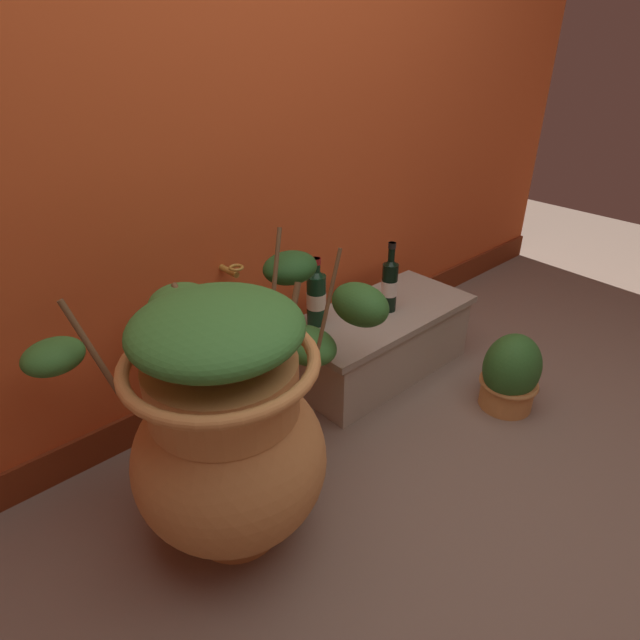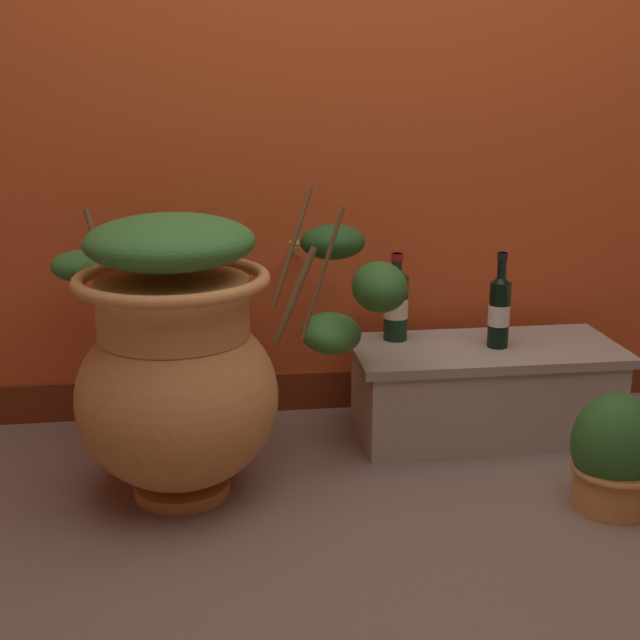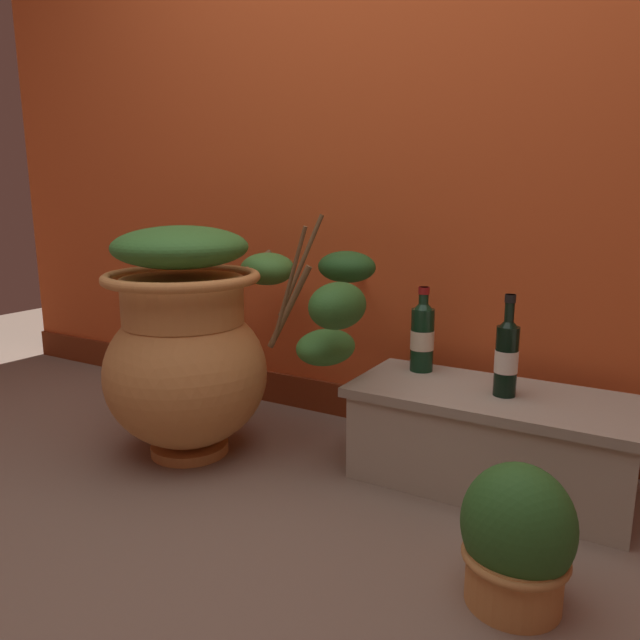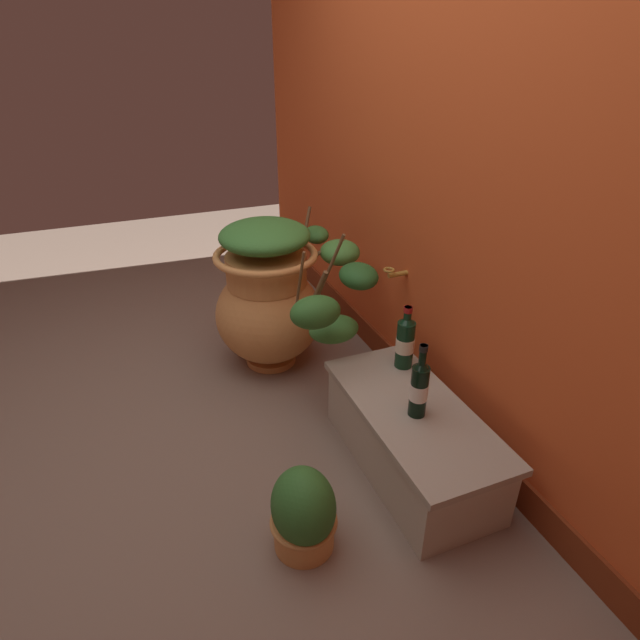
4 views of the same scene
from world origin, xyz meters
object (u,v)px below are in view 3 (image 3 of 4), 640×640
object	(u,v)px
terracotta_urn	(195,342)
wine_bottle_middle	(507,354)
wine_bottle_left	(422,333)
potted_shrub	(517,540)

from	to	relation	value
terracotta_urn	wine_bottle_middle	world-z (taller)	terracotta_urn
terracotta_urn	wine_bottle_left	bearing A→B (deg)	29.76
wine_bottle_left	potted_shrub	xyz separation A→B (m)	(0.48, -0.65, -0.28)
potted_shrub	terracotta_urn	bearing A→B (deg)	167.26
terracotta_urn	wine_bottle_middle	size ratio (longest dim) A/B	3.33
terracotta_urn	wine_bottle_left	xyz separation A→B (m)	(0.68, 0.39, 0.03)
terracotta_urn	potted_shrub	xyz separation A→B (m)	(1.16, -0.26, -0.25)
wine_bottle_left	potted_shrub	world-z (taller)	wine_bottle_left
wine_bottle_middle	terracotta_urn	bearing A→B (deg)	-164.91
wine_bottle_middle	potted_shrub	xyz separation A→B (m)	(0.16, -0.53, -0.28)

